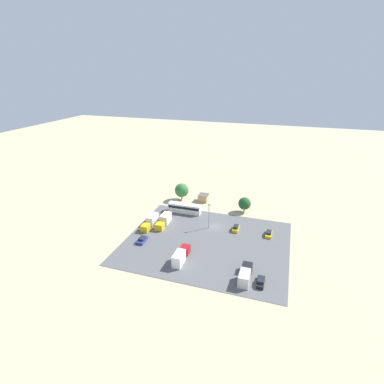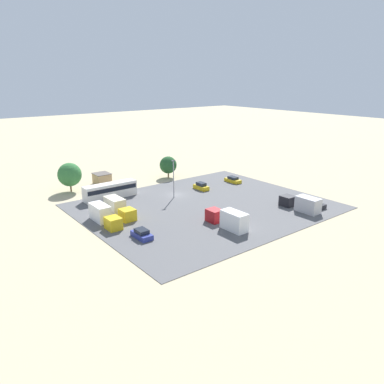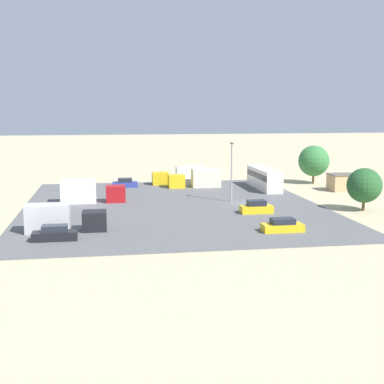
{
  "view_description": "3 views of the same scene",
  "coord_description": "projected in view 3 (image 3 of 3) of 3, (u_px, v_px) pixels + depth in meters",
  "views": [
    {
      "loc": [
        -19.47,
        83.74,
        47.71
      ],
      "look_at": [
        -0.92,
        26.66,
        22.86
      ],
      "focal_mm": 28.0,
      "sensor_mm": 36.0,
      "label": 1
    },
    {
      "loc": [
        46.33,
        64.82,
        25.06
      ],
      "look_at": [
        0.39,
        6.17,
        2.24
      ],
      "focal_mm": 35.0,
      "sensor_mm": 36.0,
      "label": 2
    },
    {
      "loc": [
        -70.42,
        18.76,
        13.03
      ],
      "look_at": [
        -2.39,
        7.64,
        2.22
      ],
      "focal_mm": 50.0,
      "sensor_mm": 36.0,
      "label": 3
    }
  ],
  "objects": [
    {
      "name": "parked_car_1",
      "position": [
        125.0,
        183.0,
        88.78
      ],
      "size": [
        2.0,
        4.12,
        1.47
      ],
      "color": "navy",
      "rests_on": "ground"
    },
    {
      "name": "parked_truck_1",
      "position": [
        198.0,
        179.0,
        88.62
      ],
      "size": [
        2.5,
        8.62,
        3.05
      ],
      "color": "gold",
      "rests_on": "ground"
    },
    {
      "name": "parked_car_3",
      "position": [
        282.0,
        226.0,
        56.77
      ],
      "size": [
        1.86,
        4.39,
        1.42
      ],
      "color": "gold",
      "rests_on": "ground"
    },
    {
      "name": "tree_apron_mid",
      "position": [
        364.0,
        185.0,
        68.14
      ],
      "size": [
        4.46,
        4.46,
        5.54
      ],
      "color": "brown",
      "rests_on": "ground"
    },
    {
      "name": "tree_near_shed",
      "position": [
        314.0,
        161.0,
        92.82
      ],
      "size": [
        5.36,
        5.36,
        6.68
      ],
      "color": "brown",
      "rests_on": "ground"
    },
    {
      "name": "ground_plane",
      "position": [
        244.0,
        204.0,
        73.67
      ],
      "size": [
        400.0,
        400.0,
        0.0
      ],
      "primitive_type": "plane",
      "color": "tan"
    },
    {
      "name": "parked_truck_0",
      "position": [
        61.0,
        219.0,
        56.61
      ],
      "size": [
        2.49,
        8.41,
        2.97
      ],
      "rotation": [
        0.0,
        0.0,
        3.14
      ],
      "color": "black",
      "rests_on": "ground"
    },
    {
      "name": "light_pole_lot_centre",
      "position": [
        232.0,
        169.0,
        74.35
      ],
      "size": [
        0.9,
        0.28,
        8.28
      ],
      "color": "gray",
      "rests_on": "ground"
    },
    {
      "name": "shed_building",
      "position": [
        342.0,
        182.0,
        85.26
      ],
      "size": [
        3.7,
        4.1,
        2.7
      ],
      "color": "tan",
      "rests_on": "ground"
    },
    {
      "name": "parked_truck_3",
      "position": [
        89.0,
        192.0,
        74.03
      ],
      "size": [
        2.33,
        8.81,
        3.26
      ],
      "rotation": [
        0.0,
        0.0,
        3.14
      ],
      "color": "maroon",
      "rests_on": "ground"
    },
    {
      "name": "parked_car_0",
      "position": [
        256.0,
        208.0,
        66.71
      ],
      "size": [
        1.74,
        4.02,
        1.63
      ],
      "color": "gold",
      "rests_on": "ground"
    },
    {
      "name": "parked_truck_2",
      "position": [
        182.0,
        176.0,
        92.14
      ],
      "size": [
        2.32,
        9.05,
        3.04
      ],
      "color": "gold",
      "rests_on": "ground"
    },
    {
      "name": "bus",
      "position": [
        264.0,
        178.0,
        86.83
      ],
      "size": [
        11.68,
        2.63,
        3.31
      ],
      "rotation": [
        0.0,
        0.0,
        1.57
      ],
      "color": "silver",
      "rests_on": "ground"
    },
    {
      "name": "parking_lot_surface",
      "position": [
        173.0,
        206.0,
        72.08
      ],
      "size": [
        47.28,
        39.35,
        0.08
      ],
      "color": "#565659",
      "rests_on": "ground"
    },
    {
      "name": "parked_car_2",
      "position": [
        55.0,
        234.0,
        52.96
      ],
      "size": [
        1.75,
        4.4,
        1.52
      ],
      "rotation": [
        0.0,
        0.0,
        3.14
      ],
      "color": "black",
      "rests_on": "ground"
    }
  ]
}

